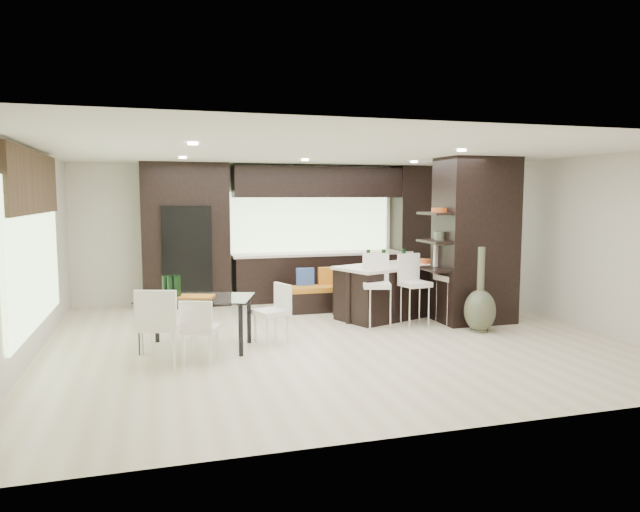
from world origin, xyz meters
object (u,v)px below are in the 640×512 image
object	(u,v)px
stool_right	(453,292)
bench	(322,298)
stool_left	(376,298)
floor_vase	(480,290)
chair_end	(271,316)
chair_far	(162,330)
stool_mid	(415,297)
dining_table	(197,323)
kitchen_island	(395,290)
chair_near	(201,333)

from	to	relation	value
stool_right	bench	distance (m)	2.37
stool_right	stool_left	bearing A→B (deg)	169.91
floor_vase	chair_end	xyz separation A→B (m)	(-3.21, 0.20, -0.27)
chair_far	chair_end	xyz separation A→B (m)	(1.49, 0.74, -0.07)
stool_mid	dining_table	world-z (taller)	stool_mid
chair_far	stool_mid	bearing A→B (deg)	34.85
kitchen_island	chair_near	distance (m)	3.99
kitchen_island	floor_vase	world-z (taller)	floor_vase
stool_mid	chair_end	xyz separation A→B (m)	(-2.44, -0.48, -0.08)
dining_table	chair_end	size ratio (longest dim) A/B	1.91
bench	chair_far	xyz separation A→B (m)	(-2.83, -2.74, 0.23)
stool_right	kitchen_island	bearing A→B (deg)	120.69
stool_mid	floor_vase	world-z (taller)	floor_vase
floor_vase	chair_far	distance (m)	4.74
floor_vase	chair_near	bearing A→B (deg)	-173.27
bench	chair_far	size ratio (longest dim) A/B	1.31
chair_end	dining_table	bearing A→B (deg)	70.73
chair_near	stool_right	bearing A→B (deg)	37.52
chair_far	chair_end	world-z (taller)	chair_far
stool_mid	dining_table	distance (m)	3.51
kitchen_island	stool_right	distance (m)	1.04
stool_right	chair_far	xyz separation A→B (m)	(-4.60, -1.20, -0.06)
stool_right	stool_mid	bearing A→B (deg)	168.68
stool_mid	stool_right	distance (m)	0.67
stool_mid	stool_right	xyz separation A→B (m)	(0.66, -0.02, 0.06)
stool_mid	chair_near	bearing A→B (deg)	-171.39
stool_right	floor_vase	size ratio (longest dim) A/B	0.79
floor_vase	stool_right	bearing A→B (deg)	98.98
kitchen_island	chair_near	bearing A→B (deg)	-172.54
floor_vase	chair_far	xyz separation A→B (m)	(-4.70, -0.54, -0.20)
stool_mid	chair_near	distance (m)	3.67
kitchen_island	bench	distance (m)	1.35
stool_mid	stool_right	world-z (taller)	stool_right
dining_table	chair_near	world-z (taller)	chair_near
stool_right	chair_end	world-z (taller)	stool_right
chair_far	chair_end	bearing A→B (deg)	44.02
stool_left	stool_right	distance (m)	1.33
bench	dining_table	bearing A→B (deg)	-139.19
stool_mid	stool_left	bearing A→B (deg)	170.15
chair_near	floor_vase	bearing A→B (deg)	28.61
stool_mid	floor_vase	distance (m)	1.05
chair_end	floor_vase	bearing A→B (deg)	-112.84
chair_far	floor_vase	bearing A→B (deg)	24.14
kitchen_island	stool_left	xyz separation A→B (m)	(-0.66, -0.77, 0.02)
stool_left	chair_end	bearing A→B (deg)	-148.24
kitchen_island	dining_table	size ratio (longest dim) A/B	1.46
stool_mid	stool_right	bearing A→B (deg)	-12.32
kitchen_island	stool_mid	distance (m)	0.77
kitchen_island	chair_far	world-z (taller)	chair_far
dining_table	chair_near	xyz separation A→B (m)	(0.00, -0.70, 0.02)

